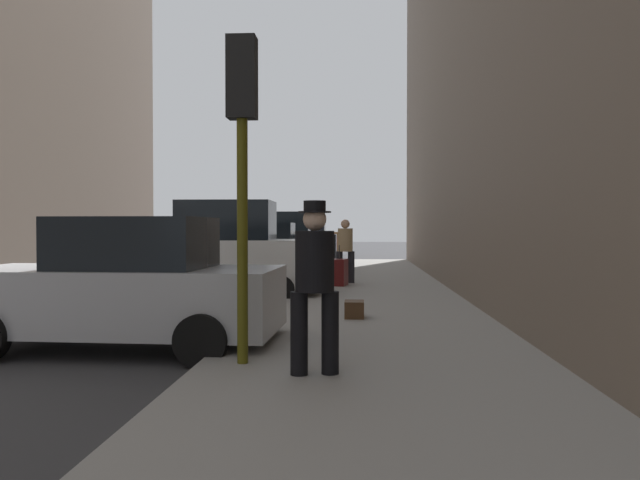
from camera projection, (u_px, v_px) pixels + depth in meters
name	position (u px, v px, depth m)	size (l,w,h in m)	color
sidewalk	(373.00, 335.00, 9.16)	(4.00, 40.00, 0.15)	gray
parked_silver_sedan	(125.00, 287.00, 8.36)	(4.26, 2.18, 1.79)	#B7BABF
parked_white_van	(221.00, 254.00, 14.17)	(4.63, 2.13, 2.25)	silver
parked_dark_green_sedan	(258.00, 253.00, 19.39)	(4.22, 2.10, 1.79)	#193828
parked_black_suv	(279.00, 243.00, 24.63)	(4.62, 2.10, 2.25)	black
parked_red_hatchback	(295.00, 243.00, 30.55)	(4.22, 2.10, 1.79)	#B2191E
parked_bronze_suv	(304.00, 238.00, 35.83)	(4.62, 2.10, 2.25)	brown
fire_hydrant	(309.00, 270.00, 16.62)	(0.42, 0.22, 0.70)	red
traffic_light	(242.00, 127.00, 6.86)	(0.32, 0.32, 3.60)	#514C0F
pedestrian_in_tan_coat	(345.00, 247.00, 16.80)	(0.50, 0.40, 1.71)	black
pedestrian_with_fedora	(315.00, 278.00, 6.36)	(0.52, 0.47, 1.78)	black
rolling_suitcase	(339.00, 272.00, 16.04)	(0.46, 0.62, 1.04)	#591414
duffel_bag	(354.00, 309.00, 10.35)	(0.32, 0.44, 0.28)	#472D19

